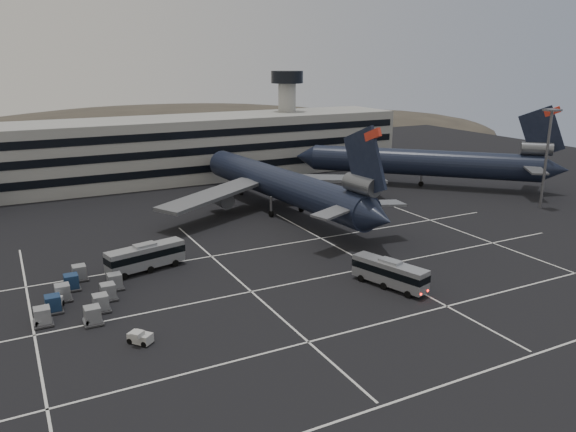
{
  "coord_description": "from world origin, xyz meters",
  "views": [
    {
      "loc": [
        -30.8,
        -53.46,
        27.12
      ],
      "look_at": [
        5.2,
        15.99,
        5.0
      ],
      "focal_mm": 35.0,
      "sensor_mm": 36.0,
      "label": 1
    }
  ],
  "objects_px": {
    "trijet_main": "(282,184)",
    "bus_far": "(146,256)",
    "bus_near": "(390,272)",
    "uld_cluster": "(81,295)",
    "tug_a": "(54,304)"
  },
  "relations": [
    {
      "from": "bus_near",
      "to": "tug_a",
      "type": "xyz_separation_m",
      "value": [
        -37.14,
        12.04,
        -1.23
      ]
    },
    {
      "from": "bus_near",
      "to": "uld_cluster",
      "type": "relative_size",
      "value": 0.63
    },
    {
      "from": "bus_near",
      "to": "tug_a",
      "type": "relative_size",
      "value": 3.64
    },
    {
      "from": "trijet_main",
      "to": "bus_far",
      "type": "distance_m",
      "value": 33.99
    },
    {
      "from": "bus_far",
      "to": "uld_cluster",
      "type": "relative_size",
      "value": 0.66
    },
    {
      "from": "tug_a",
      "to": "uld_cluster",
      "type": "xyz_separation_m",
      "value": [
        2.97,
        0.62,
        0.24
      ]
    },
    {
      "from": "tug_a",
      "to": "uld_cluster",
      "type": "height_order",
      "value": "uld_cluster"
    },
    {
      "from": "trijet_main",
      "to": "uld_cluster",
      "type": "bearing_deg",
      "value": -152.7
    },
    {
      "from": "bus_near",
      "to": "tug_a",
      "type": "distance_m",
      "value": 39.06
    },
    {
      "from": "bus_near",
      "to": "trijet_main",
      "type": "bearing_deg",
      "value": 67.09
    },
    {
      "from": "bus_far",
      "to": "tug_a",
      "type": "xyz_separation_m",
      "value": [
        -12.06,
        -7.24,
        -1.33
      ]
    },
    {
      "from": "uld_cluster",
      "to": "tug_a",
      "type": "bearing_deg",
      "value": -168.29
    },
    {
      "from": "trijet_main",
      "to": "bus_near",
      "type": "bearing_deg",
      "value": -101.1
    },
    {
      "from": "trijet_main",
      "to": "bus_near",
      "type": "relative_size",
      "value": 5.63
    },
    {
      "from": "bus_far",
      "to": "trijet_main",
      "type": "bearing_deg",
      "value": -72.03
    }
  ]
}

